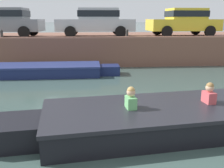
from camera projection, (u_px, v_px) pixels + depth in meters
The scene contains 10 objects.
ground_plane at pixel (133, 106), 7.26m from camera, with size 400.00×400.00×0.00m, color #384C47.
far_quay_wall at pixel (111, 47), 15.78m from camera, with size 60.00×6.00×1.50m, color brown.
far_wall_coping at pixel (115, 37), 12.80m from camera, with size 60.00×0.24×0.08m, color #925F4C.
boat_moored_west_navy at pixel (53, 70), 11.16m from camera, with size 5.51×1.67×0.49m.
motorboat_passing at pixel (154, 118), 5.60m from camera, with size 6.60×2.66×1.06m.
car_leftmost_grey at pixel (7, 21), 13.62m from camera, with size 3.96×2.03×1.54m.
car_left_inner_silver at pixel (96, 21), 13.99m from camera, with size 4.32×2.02×1.54m.
car_centre_yellow at pixel (184, 21), 14.37m from camera, with size 4.04×2.12×1.54m.
mooring_bollard_west at pixel (2, 34), 12.45m from camera, with size 0.15×0.15×0.44m.
mooring_bollard_mid at pixel (127, 33), 12.93m from camera, with size 0.15×0.15×0.44m.
Camera 1 is at (-1.14, -0.77, 2.46)m, focal length 40.00 mm.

